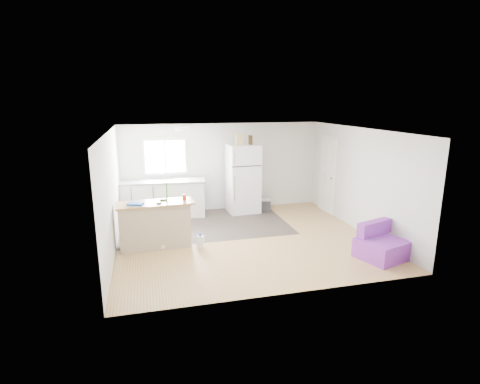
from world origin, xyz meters
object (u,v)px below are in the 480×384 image
object	(u,v)px
refrigerator	(243,179)
cleaner_jug	(200,242)
cooler	(261,204)
cardboard_box	(240,139)
mop	(164,238)
bottle_right	(250,140)
bottle_left	(251,140)
peninsula	(155,224)
purple_seat	(380,246)
red_cup	(184,197)
kitchen_cabinets	(164,198)
blue_tray	(135,204)

from	to	relation	value
refrigerator	cleaner_jug	bearing A→B (deg)	-126.34
cooler	cardboard_box	size ratio (longest dim) A/B	1.92
mop	bottle_right	xyz separation A→B (m)	(2.46, 2.22, 1.75)
bottle_left	refrigerator	bearing A→B (deg)	154.96
mop	bottle_left	world-z (taller)	bottle_left
peninsula	purple_seat	xyz separation A→B (m)	(4.24, -1.65, -0.24)
cooler	bottle_left	bearing A→B (deg)	-169.46
mop	cooler	bearing A→B (deg)	33.86
cooler	red_cup	distance (m)	3.10
cooler	bottle_right	bearing A→B (deg)	172.45
mop	bottle_right	size ratio (longest dim) A/B	5.72
purple_seat	mop	world-z (taller)	mop
cooler	bottle_right	world-z (taller)	bottle_right
kitchen_cabinets	cleaner_jug	bearing A→B (deg)	-70.54
cleaner_jug	purple_seat	bearing A→B (deg)	2.07
purple_seat	cleaner_jug	size ratio (longest dim) A/B	3.30
peninsula	cleaner_jug	xyz separation A→B (m)	(0.90, -0.29, -0.35)
cleaner_jug	mop	bearing A→B (deg)	-166.44
cleaner_jug	cardboard_box	bearing A→B (deg)	82.42
refrigerator	bottle_left	xyz separation A→B (m)	(0.20, -0.10, 1.05)
refrigerator	red_cup	bearing A→B (deg)	-135.01
peninsula	purple_seat	distance (m)	4.55
kitchen_cabinets	cardboard_box	world-z (taller)	cardboard_box
cardboard_box	bottle_left	distance (m)	0.32
cleaner_jug	bottle_left	xyz separation A→B (m)	(1.73, 2.25, 1.84)
peninsula	red_cup	world-z (taller)	red_cup
peninsula	cooler	bearing A→B (deg)	30.39
purple_seat	cleaner_jug	world-z (taller)	purple_seat
kitchen_cabinets	red_cup	size ratio (longest dim) A/B	18.62
red_cup	bottle_left	bearing A→B (deg)	43.79
cardboard_box	bottle_left	world-z (taller)	cardboard_box
peninsula	bottle_left	bearing A→B (deg)	33.55
refrigerator	mop	world-z (taller)	refrigerator
cardboard_box	bottle_left	size ratio (longest dim) A/B	1.20
refrigerator	purple_seat	xyz separation A→B (m)	(1.81, -3.71, -0.68)
kitchen_cabinets	bottle_left	world-z (taller)	bottle_left
refrigerator	cleaner_jug	world-z (taller)	refrigerator
peninsula	blue_tray	xyz separation A→B (m)	(-0.36, -0.08, 0.49)
cleaner_jug	bottle_right	distance (m)	3.45
red_cup	cardboard_box	distance (m)	2.76
cooler	mop	size ratio (longest dim) A/B	0.40
cooler	blue_tray	size ratio (longest dim) A/B	1.92
refrigerator	purple_seat	bearing A→B (deg)	-67.22
refrigerator	bottle_left	distance (m)	1.07
cleaner_jug	red_cup	size ratio (longest dim) A/B	2.55
cooler	cleaner_jug	distance (m)	3.02
cardboard_box	cooler	bearing A→B (deg)	-4.62
red_cup	cardboard_box	xyz separation A→B (m)	(1.69, 1.95, 0.98)
refrigerator	purple_seat	world-z (taller)	refrigerator
mop	red_cup	size ratio (longest dim) A/B	11.92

